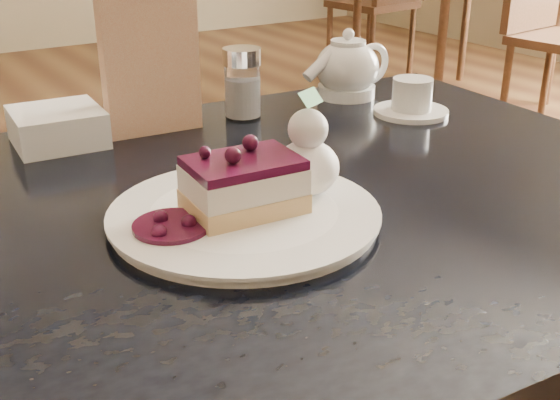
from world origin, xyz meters
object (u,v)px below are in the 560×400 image
cheesecake_slice (244,185)px  tea_set (360,76)px  dessert_plate (244,216)px  bg_table_far_right (449,89)px  main_table (227,265)px

cheesecake_slice → tea_set: tea_set is taller
dessert_plate → tea_set: (0.40, 0.31, 0.04)m
tea_set → dessert_plate: bearing=-142.5°
dessert_plate → bg_table_far_right: dessert_plate is taller
tea_set → bg_table_far_right: (2.08, 1.76, -0.71)m
dessert_plate → main_table: bearing=86.0°
dessert_plate → cheesecake_slice: cheesecake_slice is taller
dessert_plate → tea_set: 0.50m
main_table → tea_set: tea_set is taller
main_table → dessert_plate: bearing=-90.0°
tea_set → bg_table_far_right: 2.81m
bg_table_far_right → cheesecake_slice: bearing=-147.4°
cheesecake_slice → bg_table_far_right: bearing=43.8°
main_table → dessert_plate: size_ratio=4.36×
tea_set → main_table: bearing=-147.0°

